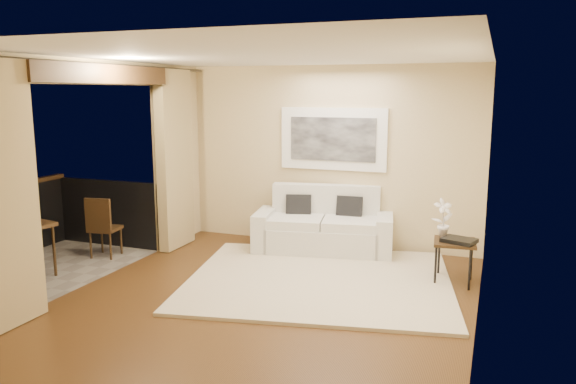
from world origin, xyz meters
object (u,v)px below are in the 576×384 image
at_px(balcony_chair_far, 102,223).
at_px(balcony_chair_near, 6,253).
at_px(orchid, 443,218).
at_px(bistro_table, 22,230).
at_px(side_table, 455,246).
at_px(sofa, 324,229).
at_px(ice_bucket, 19,213).

height_order(balcony_chair_far, balcony_chair_near, balcony_chair_far).
distance_m(orchid, bistro_table, 5.22).
xyz_separation_m(side_table, balcony_chair_far, (-4.71, -0.64, 0.02)).
xyz_separation_m(sofa, balcony_chair_far, (-2.81, -1.42, 0.16)).
relative_size(side_table, bistro_table, 0.75).
xyz_separation_m(sofa, balcony_chair_near, (-2.91, -2.97, 0.16)).
bearing_deg(ice_bucket, balcony_chair_near, -57.97).
height_order(side_table, balcony_chair_far, balcony_chair_far).
bearing_deg(orchid, side_table, -45.75).
relative_size(side_table, orchid, 1.12).
height_order(side_table, bistro_table, bistro_table).
distance_m(orchid, balcony_chair_near, 5.22).
bearing_deg(side_table, ice_bucket, -162.31).
distance_m(side_table, balcony_chair_near, 5.28).
distance_m(sofa, balcony_chair_far, 3.16).
distance_m(orchid, balcony_chair_far, 4.62).
xyz_separation_m(orchid, bistro_table, (-4.86, -1.91, -0.14)).
xyz_separation_m(bistro_table, balcony_chair_far, (0.31, 1.10, -0.13)).
xyz_separation_m(sofa, orchid, (1.73, -0.61, 0.44)).
xyz_separation_m(bistro_table, ice_bucket, (-0.13, 0.10, 0.18)).
relative_size(orchid, bistro_table, 0.67).
bearing_deg(bistro_table, ice_bucket, 143.40).
distance_m(sofa, ice_bucket, 4.08).
bearing_deg(orchid, sofa, 160.61).
distance_m(balcony_chair_far, balcony_chair_near, 1.55).
bearing_deg(orchid, ice_bucket, -160.02).
height_order(side_table, balcony_chair_near, balcony_chair_near).
bearing_deg(sofa, orchid, -29.81).
bearing_deg(balcony_chair_near, orchid, 21.01).
distance_m(side_table, bistro_table, 5.32).
xyz_separation_m(sofa, ice_bucket, (-3.26, -2.42, 0.48)).
bearing_deg(ice_bucket, bistro_table, -36.60).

